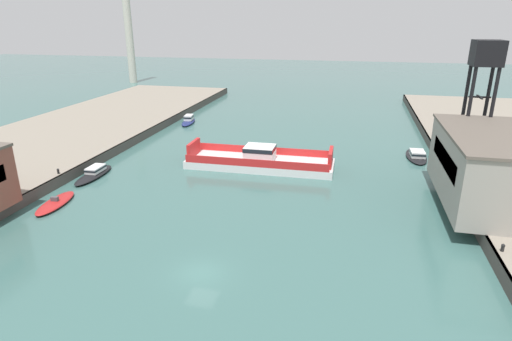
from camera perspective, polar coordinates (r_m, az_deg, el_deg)
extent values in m
plane|color=#3D6660|center=(37.66, -7.36, -13.44)|extent=(400.00, 400.00, 0.00)
cube|color=gray|center=(73.02, -31.06, 1.08)|extent=(28.00, 140.00, 1.45)
cube|color=#4C4742|center=(64.33, -22.07, 0.29)|extent=(0.30, 140.00, 1.45)
cube|color=#4C4742|center=(54.78, 25.73, -3.52)|extent=(0.30, 140.00, 1.45)
cube|color=silver|center=(62.03, 0.51, 0.93)|extent=(21.25, 6.58, 1.10)
cube|color=red|center=(64.64, 1.10, 2.72)|extent=(20.36, 0.26, 1.10)
cube|color=red|center=(58.76, -0.13, 0.98)|extent=(20.36, 0.26, 1.10)
cube|color=silver|center=(61.54, 0.51, 2.35)|extent=(4.27, 3.57, 2.12)
cube|color=black|center=(61.33, 0.52, 2.98)|extent=(4.31, 3.61, 0.60)
cube|color=red|center=(60.34, 9.94, 1.73)|extent=(0.53, 4.50, 2.20)
cube|color=red|center=(64.30, -8.34, 2.93)|extent=(0.53, 4.50, 2.20)
ellipsoid|color=black|center=(62.40, -20.90, -0.56)|extent=(2.55, 8.30, 0.58)
cube|color=silver|center=(62.68, -20.68, 0.19)|extent=(1.72, 2.93, 0.74)
cube|color=black|center=(62.65, -20.69, 0.27)|extent=(1.77, 3.01, 0.22)
ellipsoid|color=black|center=(70.93, 20.64, 1.78)|extent=(3.17, 8.31, 0.46)
cube|color=silver|center=(70.16, 20.77, 2.14)|extent=(2.14, 2.94, 0.88)
cube|color=black|center=(70.12, 20.78, 2.23)|extent=(2.20, 3.02, 0.26)
ellipsoid|color=red|center=(54.81, -25.26, -3.95)|extent=(3.13, 7.29, 0.55)
cube|color=#4C4C51|center=(54.62, -25.34, -3.45)|extent=(0.87, 0.49, 0.50)
ellipsoid|color=navy|center=(89.83, -9.03, 6.43)|extent=(3.26, 7.56, 0.60)
cube|color=silver|center=(90.17, -8.98, 7.02)|extent=(1.91, 2.76, 1.06)
cube|color=black|center=(90.14, -8.99, 7.10)|extent=(1.96, 2.84, 0.32)
cube|color=black|center=(51.47, 23.90, 1.54)|extent=(0.08, 12.71, 2.03)
cylinder|color=black|center=(62.40, 25.89, 6.37)|extent=(0.44, 0.44, 13.56)
cylinder|color=black|center=(63.03, 28.18, 6.13)|extent=(0.44, 0.44, 13.56)
cylinder|color=black|center=(59.93, 26.38, 5.82)|extent=(0.44, 0.44, 13.56)
cylinder|color=black|center=(60.59, 28.76, 5.57)|extent=(0.44, 0.44, 13.56)
cube|color=black|center=(61.91, 27.01, 4.16)|extent=(2.59, 0.20, 0.20)
cube|color=black|center=(61.91, 27.01, 4.16)|extent=(0.20, 2.59, 0.20)
cube|color=black|center=(60.95, 27.74, 8.70)|extent=(2.59, 0.20, 0.20)
cube|color=black|center=(60.95, 27.74, 8.70)|extent=(0.20, 2.59, 0.20)
cube|color=black|center=(60.37, 28.55, 13.63)|extent=(3.36, 3.36, 3.06)
cylinder|color=black|center=(54.40, -30.81, -3.41)|extent=(0.28, 0.28, 0.55)
sphere|color=black|center=(54.31, -30.86, -3.15)|extent=(0.32, 0.32, 0.32)
cylinder|color=black|center=(43.10, 30.11, -9.00)|extent=(0.28, 0.28, 0.55)
sphere|color=black|center=(42.98, 30.17, -8.68)|extent=(0.32, 0.32, 0.32)
cylinder|color=black|center=(60.97, -24.94, -0.15)|extent=(0.28, 0.28, 0.55)
sphere|color=black|center=(60.89, -24.98, 0.10)|extent=(0.32, 0.32, 0.32)
cylinder|color=black|center=(50.16, 27.62, -4.66)|extent=(0.28, 0.28, 0.55)
sphere|color=black|center=(50.06, 27.67, -4.37)|extent=(0.32, 0.32, 0.32)
cylinder|color=beige|center=(152.44, -16.69, 17.69)|extent=(2.50, 2.50, 34.69)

